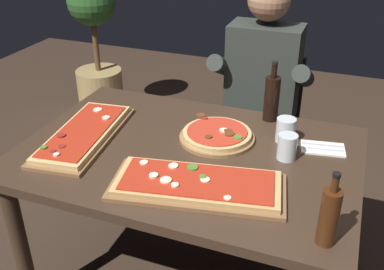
{
  "coord_description": "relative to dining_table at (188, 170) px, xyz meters",
  "views": [
    {
      "loc": [
        0.59,
        -1.5,
        1.7
      ],
      "look_at": [
        0.0,
        0.05,
        0.79
      ],
      "focal_mm": 41.93,
      "sensor_mm": 36.0,
      "label": 1
    }
  ],
  "objects": [
    {
      "name": "dining_table",
      "position": [
        0.0,
        0.0,
        0.0
      ],
      "size": [
        1.4,
        0.96,
        0.74
      ],
      "color": "#3D2B1E",
      "rests_on": "ground_plane"
    },
    {
      "name": "pizza_rectangular_front",
      "position": [
        0.13,
        -0.24,
        0.12
      ],
      "size": [
        0.67,
        0.38,
        0.05
      ],
      "color": "brown",
      "rests_on": "dining_table"
    },
    {
      "name": "pizza_rectangular_left",
      "position": [
        -0.47,
        -0.06,
        0.11
      ],
      "size": [
        0.32,
        0.63,
        0.05
      ],
      "color": "brown",
      "rests_on": "dining_table"
    },
    {
      "name": "pizza_round_far",
      "position": [
        0.08,
        0.14,
        0.12
      ],
      "size": [
        0.33,
        0.33,
        0.05
      ],
      "color": "olive",
      "rests_on": "dining_table"
    },
    {
      "name": "wine_bottle_dark",
      "position": [
        0.6,
        -0.36,
        0.2
      ],
      "size": [
        0.06,
        0.06,
        0.26
      ],
      "color": "#47230F",
      "rests_on": "dining_table"
    },
    {
      "name": "oil_bottle_amber",
      "position": [
        0.26,
        0.41,
        0.21
      ],
      "size": [
        0.07,
        0.07,
        0.29
      ],
      "color": "black",
      "rests_on": "dining_table"
    },
    {
      "name": "tumbler_near_camera",
      "position": [
        0.36,
        0.23,
        0.14
      ],
      "size": [
        0.08,
        0.08,
        0.11
      ],
      "color": "silver",
      "rests_on": "dining_table"
    },
    {
      "name": "tumbler_far_side",
      "position": [
        0.39,
        0.09,
        0.14
      ],
      "size": [
        0.08,
        0.08,
        0.11
      ],
      "color": "silver",
      "rests_on": "dining_table"
    },
    {
      "name": "napkin_cutlery_set",
      "position": [
        0.53,
        0.21,
        0.1
      ],
      "size": [
        0.2,
        0.14,
        0.01
      ],
      "color": "white",
      "rests_on": "dining_table"
    },
    {
      "name": "diner_chair",
      "position": [
        0.14,
        0.86,
        -0.16
      ],
      "size": [
        0.44,
        0.44,
        0.87
      ],
      "color": "black",
      "rests_on": "ground_plane"
    },
    {
      "name": "seated_diner",
      "position": [
        0.14,
        0.74,
        0.1
      ],
      "size": [
        0.53,
        0.41,
        1.33
      ],
      "color": "#23232D",
      "rests_on": "ground_plane"
    },
    {
      "name": "potted_plant_corner",
      "position": [
        -1.4,
        1.52,
        -0.08
      ],
      "size": [
        0.38,
        0.38,
        1.13
      ],
      "color": "tan",
      "rests_on": "ground_plane"
    }
  ]
}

